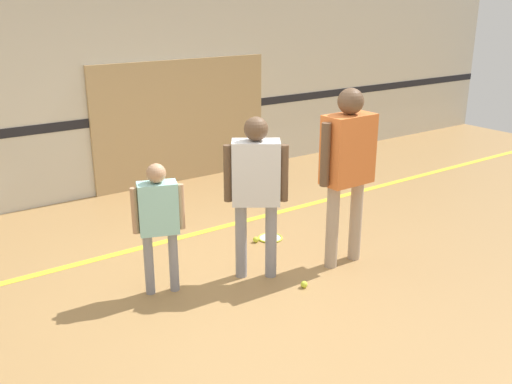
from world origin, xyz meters
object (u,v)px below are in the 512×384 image
(person_student_left, at_px, (159,215))
(tennis_ball_by_spare_racket, at_px, (256,240))
(racket_spare_on_floor, at_px, (270,239))
(tennis_ball_near_instructor, at_px, (304,284))
(person_instructor, at_px, (256,181))
(person_student_right, at_px, (348,159))

(person_student_left, distance_m, tennis_ball_by_spare_racket, 1.60)
(racket_spare_on_floor, distance_m, tennis_ball_near_instructor, 1.17)
(person_instructor, height_order, racket_spare_on_floor, person_instructor)
(person_student_right, relative_size, racket_spare_on_floor, 3.50)
(racket_spare_on_floor, height_order, tennis_ball_by_spare_racket, tennis_ball_by_spare_racket)
(person_student_left, xyz_separation_m, person_student_right, (1.80, -0.51, 0.35))
(person_instructor, distance_m, tennis_ball_near_instructor, 1.08)
(tennis_ball_by_spare_racket, bearing_deg, racket_spare_on_floor, -9.43)
(person_instructor, distance_m, person_student_left, 0.95)
(person_student_left, bearing_deg, racket_spare_on_floor, 33.88)
(person_student_left, xyz_separation_m, racket_spare_on_floor, (1.54, 0.39, -0.76))
(person_student_right, xyz_separation_m, tennis_ball_near_instructor, (-0.68, -0.20, -1.08))
(racket_spare_on_floor, relative_size, tennis_ball_by_spare_racket, 7.79)
(person_instructor, xyz_separation_m, person_student_right, (0.91, -0.26, 0.13))
(person_student_left, height_order, tennis_ball_by_spare_racket, person_student_left)
(person_student_left, bearing_deg, person_instructor, 4.37)
(person_student_left, xyz_separation_m, tennis_ball_by_spare_racket, (1.36, 0.42, -0.73))
(person_student_left, bearing_deg, person_student_right, 3.90)
(racket_spare_on_floor, bearing_deg, person_student_left, -44.31)
(tennis_ball_by_spare_racket, bearing_deg, person_student_left, -162.74)
(tennis_ball_near_instructor, xyz_separation_m, tennis_ball_by_spare_racket, (0.23, 1.12, 0.00))
(person_instructor, relative_size, tennis_ball_by_spare_racket, 24.05)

